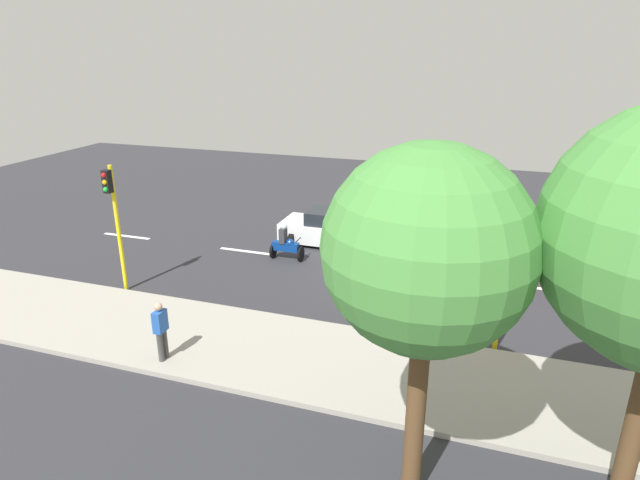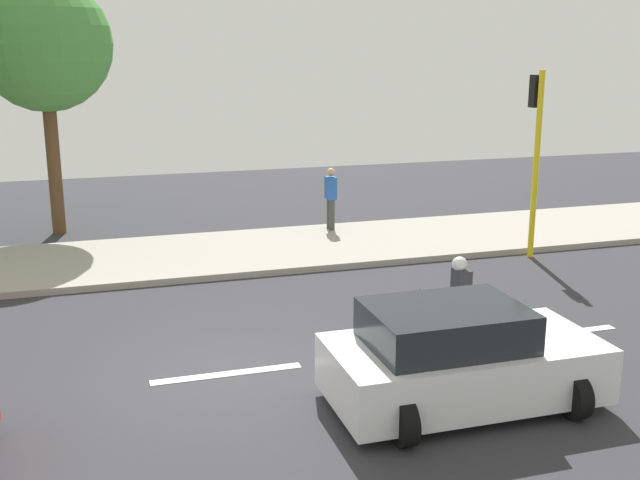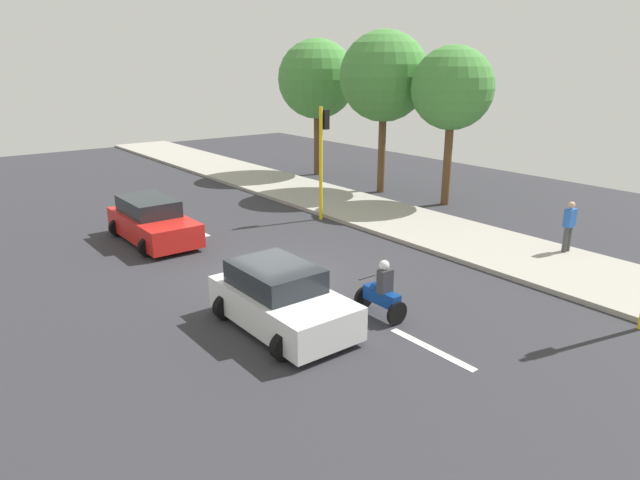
{
  "view_description": "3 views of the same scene",
  "coord_description": "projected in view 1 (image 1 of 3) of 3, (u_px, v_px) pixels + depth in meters",
  "views": [
    {
      "loc": [
        19.01,
        3.63,
        8.23
      ],
      "look_at": [
        1.2,
        -2.32,
        1.36
      ],
      "focal_mm": 30.12,
      "sensor_mm": 36.0,
      "label": 1
    },
    {
      "loc": [
        -11.28,
        1.91,
        5.07
      ],
      "look_at": [
        1.82,
        -2.1,
        1.6
      ],
      "focal_mm": 43.42,
      "sensor_mm": 36.0,
      "label": 2
    },
    {
      "loc": [
        -8.86,
        -13.35,
        6.12
      ],
      "look_at": [
        0.76,
        -0.95,
        1.15
      ],
      "focal_mm": 31.52,
      "sensor_mm": 36.0,
      "label": 3
    }
  ],
  "objects": [
    {
      "name": "ground_plane",
      "position": [
        386.0,
        270.0,
        20.86
      ],
      "size": [
        40.0,
        60.0,
        0.1
      ],
      "primitive_type": "cube",
      "color": "#2D2D33"
    },
    {
      "name": "sidewalk",
      "position": [
        333.0,
        363.0,
        14.58
      ],
      "size": [
        4.0,
        60.0,
        0.15
      ],
      "primitive_type": "cube",
      "color": "#9E998E",
      "rests_on": "ground"
    },
    {
      "name": "lane_stripe_far_north",
      "position": [
        127.0,
        236.0,
        24.4
      ],
      "size": [
        0.2,
        2.4,
        0.01
      ],
      "primitive_type": "cube",
      "color": "white",
      "rests_on": "ground"
    },
    {
      "name": "lane_stripe_north",
      "position": [
        246.0,
        251.0,
        22.62
      ],
      "size": [
        0.2,
        2.4,
        0.01
      ],
      "primitive_type": "cube",
      "color": "white",
      "rests_on": "ground"
    },
    {
      "name": "lane_stripe_mid",
      "position": [
        386.0,
        269.0,
        20.84
      ],
      "size": [
        0.2,
        2.4,
        0.01
      ],
      "primitive_type": "cube",
      "color": "white",
      "rests_on": "ground"
    },
    {
      "name": "lane_stripe_south",
      "position": [
        552.0,
        290.0,
        19.05
      ],
      "size": [
        0.2,
        2.4,
        0.01
      ],
      "primitive_type": "cube",
      "color": "white",
      "rests_on": "ground"
    },
    {
      "name": "car_red",
      "position": [
        538.0,
        253.0,
        20.54
      ],
      "size": [
        2.25,
        4.37,
        1.52
      ],
      "color": "red",
      "rests_on": "ground"
    },
    {
      "name": "car_white",
      "position": [
        328.0,
        228.0,
        23.29
      ],
      "size": [
        2.33,
        3.89,
        1.52
      ],
      "color": "white",
      "rests_on": "ground"
    },
    {
      "name": "motorcycle",
      "position": [
        286.0,
        244.0,
        21.59
      ],
      "size": [
        0.6,
        1.3,
        1.53
      ],
      "color": "black",
      "rests_on": "ground"
    },
    {
      "name": "pedestrian_near_signal",
      "position": [
        161.0,
        329.0,
        14.33
      ],
      "size": [
        0.4,
        0.24,
        1.69
      ],
      "color": "#3F3F3F",
      "rests_on": "sidewalk"
    },
    {
      "name": "traffic_light_corner",
      "position": [
        114.0,
        212.0,
        18.02
      ],
      "size": [
        0.49,
        0.24,
        4.5
      ],
      "color": "yellow",
      "rests_on": "ground"
    },
    {
      "name": "traffic_light_midblock",
      "position": [
        506.0,
        255.0,
        14.28
      ],
      "size": [
        0.49,
        0.24,
        4.5
      ],
      "color": "yellow",
      "rests_on": "ground"
    },
    {
      "name": "street_tree_south",
      "position": [
        428.0,
        251.0,
        8.73
      ],
      "size": [
        3.54,
        3.54,
        6.86
      ],
      "color": "brown",
      "rests_on": "ground"
    }
  ]
}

